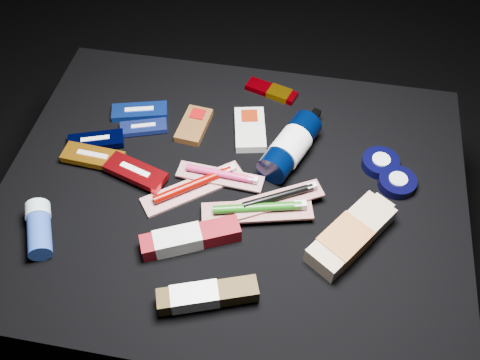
% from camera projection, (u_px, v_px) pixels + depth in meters
% --- Properties ---
extents(ground, '(3.00, 3.00, 0.00)m').
position_uv_depth(ground, '(234.00, 277.00, 1.45)').
color(ground, black).
rests_on(ground, ground).
extents(cloth_table, '(0.98, 0.78, 0.40)m').
position_uv_depth(cloth_table, '(233.00, 238.00, 1.29)').
color(cloth_table, black).
rests_on(cloth_table, ground).
extents(luna_bar_0, '(0.14, 0.08, 0.02)m').
position_uv_depth(luna_bar_0, '(140.00, 111.00, 1.26)').
color(luna_bar_0, '#11349F').
rests_on(luna_bar_0, cloth_table).
extents(luna_bar_1, '(0.11, 0.07, 0.01)m').
position_uv_depth(luna_bar_1, '(144.00, 127.00, 1.23)').
color(luna_bar_1, '#21349A').
rests_on(luna_bar_1, cloth_table).
extents(luna_bar_2, '(0.13, 0.08, 0.02)m').
position_uv_depth(luna_bar_2, '(96.00, 141.00, 1.20)').
color(luna_bar_2, black).
rests_on(luna_bar_2, cloth_table).
extents(luna_bar_3, '(0.14, 0.06, 0.02)m').
position_uv_depth(luna_bar_3, '(93.00, 157.00, 1.17)').
color(luna_bar_3, orange).
rests_on(luna_bar_3, cloth_table).
extents(luna_bar_4, '(0.14, 0.09, 0.02)m').
position_uv_depth(luna_bar_4, '(136.00, 172.00, 1.14)').
color(luna_bar_4, maroon).
rests_on(luna_bar_4, cloth_table).
extents(clif_bar_0, '(0.07, 0.11, 0.02)m').
position_uv_depth(clif_bar_0, '(195.00, 124.00, 1.24)').
color(clif_bar_0, brown).
rests_on(clif_bar_0, cloth_table).
extents(clif_bar_1, '(0.09, 0.14, 0.02)m').
position_uv_depth(clif_bar_1, '(250.00, 128.00, 1.23)').
color(clif_bar_1, beige).
rests_on(clif_bar_1, cloth_table).
extents(power_bar, '(0.13, 0.07, 0.02)m').
position_uv_depth(power_bar, '(274.00, 92.00, 1.31)').
color(power_bar, '#6D0006').
rests_on(power_bar, cloth_table).
extents(lotion_bottle, '(0.13, 0.22, 0.07)m').
position_uv_depth(lotion_bottle, '(290.00, 146.00, 1.16)').
color(lotion_bottle, black).
rests_on(lotion_bottle, cloth_table).
extents(cream_tin_upper, '(0.08, 0.08, 0.02)m').
position_uv_depth(cream_tin_upper, '(380.00, 163.00, 1.16)').
color(cream_tin_upper, black).
rests_on(cream_tin_upper, cloth_table).
extents(cream_tin_lower, '(0.08, 0.08, 0.02)m').
position_uv_depth(cream_tin_lower, '(397.00, 182.00, 1.13)').
color(cream_tin_lower, black).
rests_on(cream_tin_lower, cloth_table).
extents(bodywash_bottle, '(0.17, 0.20, 0.04)m').
position_uv_depth(bodywash_bottle, '(350.00, 236.00, 1.03)').
color(bodywash_bottle, tan).
rests_on(bodywash_bottle, cloth_table).
extents(deodorant_stick, '(0.09, 0.13, 0.05)m').
position_uv_depth(deodorant_stick, '(39.00, 228.00, 1.04)').
color(deodorant_stick, '#2645A2').
rests_on(deodorant_stick, cloth_table).
extents(toothbrush_pack_0, '(0.21, 0.18, 0.03)m').
position_uv_depth(toothbrush_pack_0, '(195.00, 186.00, 1.13)').
color(toothbrush_pack_0, silver).
rests_on(toothbrush_pack_0, cloth_table).
extents(toothbrush_pack_1, '(0.19, 0.06, 0.02)m').
position_uv_depth(toothbrush_pack_1, '(221.00, 175.00, 1.14)').
color(toothbrush_pack_1, '#BDB6B0').
rests_on(toothbrush_pack_1, cloth_table).
extents(toothbrush_pack_2, '(0.23, 0.10, 0.02)m').
position_uv_depth(toothbrush_pack_2, '(259.00, 209.00, 1.07)').
color(toothbrush_pack_2, '#ADA6A2').
rests_on(toothbrush_pack_2, cloth_table).
extents(toothbrush_pack_3, '(0.19, 0.13, 0.02)m').
position_uv_depth(toothbrush_pack_3, '(279.00, 198.00, 1.08)').
color(toothbrush_pack_3, '#ACA49F').
rests_on(toothbrush_pack_3, cloth_table).
extents(toothpaste_carton_red, '(0.19, 0.12, 0.04)m').
position_uv_depth(toothpaste_carton_red, '(186.00, 239.00, 1.03)').
color(toothpaste_carton_red, maroon).
rests_on(toothpaste_carton_red, cloth_table).
extents(toothpaste_carton_green, '(0.18, 0.10, 0.04)m').
position_uv_depth(toothpaste_carton_green, '(203.00, 296.00, 0.96)').
color(toothpaste_carton_green, '#3B290D').
rests_on(toothpaste_carton_green, cloth_table).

